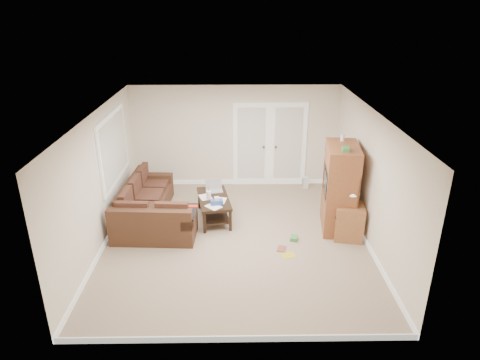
{
  "coord_description": "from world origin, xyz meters",
  "views": [
    {
      "loc": [
        -0.02,
        -7.27,
        4.3
      ],
      "look_at": [
        0.09,
        0.36,
        1.1
      ],
      "focal_mm": 32.0,
      "sensor_mm": 36.0,
      "label": 1
    }
  ],
  "objects_px": {
    "coffee_table": "(214,207)",
    "tv_armoire": "(340,187)",
    "sectional_sofa": "(149,211)",
    "side_cabinet": "(349,219)"
  },
  "relations": [
    {
      "from": "side_cabinet",
      "to": "sectional_sofa",
      "type": "bearing_deg",
      "value": -178.95
    },
    {
      "from": "sectional_sofa",
      "to": "side_cabinet",
      "type": "height_order",
      "value": "side_cabinet"
    },
    {
      "from": "coffee_table",
      "to": "tv_armoire",
      "type": "relative_size",
      "value": 0.69
    },
    {
      "from": "sectional_sofa",
      "to": "tv_armoire",
      "type": "height_order",
      "value": "tv_armoire"
    },
    {
      "from": "sectional_sofa",
      "to": "coffee_table",
      "type": "height_order",
      "value": "coffee_table"
    },
    {
      "from": "coffee_table",
      "to": "tv_armoire",
      "type": "distance_m",
      "value": 2.63
    },
    {
      "from": "sectional_sofa",
      "to": "coffee_table",
      "type": "distance_m",
      "value": 1.34
    },
    {
      "from": "sectional_sofa",
      "to": "side_cabinet",
      "type": "relative_size",
      "value": 2.22
    },
    {
      "from": "tv_armoire",
      "to": "sectional_sofa",
      "type": "bearing_deg",
      "value": -175.5
    },
    {
      "from": "sectional_sofa",
      "to": "coffee_table",
      "type": "bearing_deg",
      "value": 11.61
    }
  ]
}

